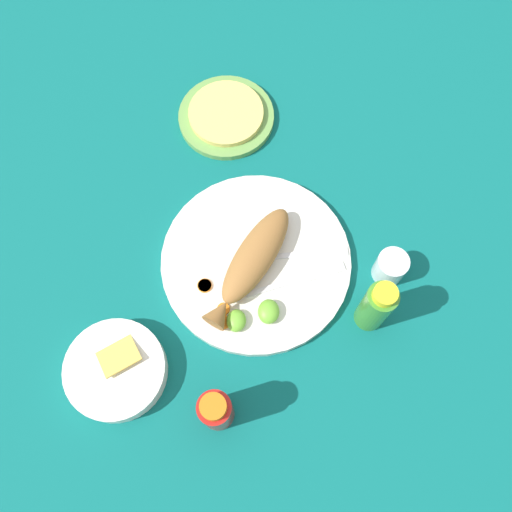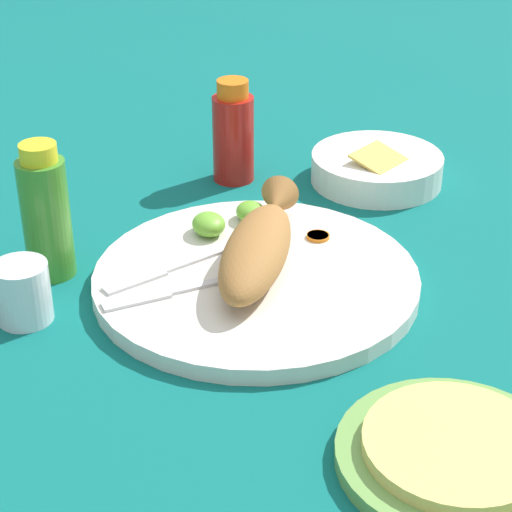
% 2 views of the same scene
% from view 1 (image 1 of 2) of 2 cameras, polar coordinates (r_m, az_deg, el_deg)
% --- Properties ---
extents(ground_plane, '(4.00, 4.00, 0.00)m').
position_cam_1_polar(ground_plane, '(1.05, 0.00, -0.72)').
color(ground_plane, '#0C605B').
extents(main_plate, '(0.35, 0.35, 0.02)m').
position_cam_1_polar(main_plate, '(1.04, 0.00, -0.56)').
color(main_plate, silver).
rests_on(main_plate, ground_plane).
extents(fried_fish, '(0.25, 0.16, 0.05)m').
position_cam_1_polar(fried_fish, '(1.00, -0.42, -0.57)').
color(fried_fish, '#996633').
rests_on(fried_fish, main_plate).
extents(fork_near, '(0.04, 0.18, 0.00)m').
position_cam_1_polar(fork_near, '(1.04, 4.86, 0.18)').
color(fork_near, silver).
rests_on(fork_near, main_plate).
extents(fork_far, '(0.08, 0.18, 0.00)m').
position_cam_1_polar(fork_far, '(1.02, 4.67, -2.22)').
color(fork_far, silver).
rests_on(fork_far, main_plate).
extents(carrot_slice_near, '(0.03, 0.03, 0.00)m').
position_cam_1_polar(carrot_slice_near, '(1.02, -5.16, -2.96)').
color(carrot_slice_near, orange).
rests_on(carrot_slice_near, main_plate).
extents(carrot_slice_mid, '(0.02, 0.02, 0.00)m').
position_cam_1_polar(carrot_slice_mid, '(1.02, -5.15, -2.96)').
color(carrot_slice_mid, orange).
rests_on(carrot_slice_mid, main_plate).
extents(carrot_slice_far, '(0.02, 0.02, 0.00)m').
position_cam_1_polar(carrot_slice_far, '(1.00, -3.27, -5.31)').
color(carrot_slice_far, orange).
rests_on(carrot_slice_far, main_plate).
extents(carrot_slice_extra, '(0.03, 0.03, 0.00)m').
position_cam_1_polar(carrot_slice_extra, '(1.00, -3.30, -6.60)').
color(carrot_slice_extra, orange).
rests_on(carrot_slice_extra, main_plate).
extents(lime_wedge_main, '(0.04, 0.03, 0.02)m').
position_cam_1_polar(lime_wedge_main, '(0.99, -1.98, -6.48)').
color(lime_wedge_main, '#6BB233').
rests_on(lime_wedge_main, main_plate).
extents(lime_wedge_side, '(0.04, 0.04, 0.02)m').
position_cam_1_polar(lime_wedge_side, '(0.99, 1.27, -5.58)').
color(lime_wedge_side, '#6BB233').
rests_on(lime_wedge_side, main_plate).
extents(hot_sauce_bottle_red, '(0.05, 0.05, 0.14)m').
position_cam_1_polar(hot_sauce_bottle_red, '(0.93, -4.02, -15.16)').
color(hot_sauce_bottle_red, '#B21914').
rests_on(hot_sauce_bottle_red, ground_plane).
extents(hot_sauce_bottle_green, '(0.05, 0.05, 0.15)m').
position_cam_1_polar(hot_sauce_bottle_green, '(0.97, 11.92, -4.94)').
color(hot_sauce_bottle_green, '#3D8428').
rests_on(hot_sauce_bottle_green, ground_plane).
extents(salt_cup, '(0.06, 0.06, 0.06)m').
position_cam_1_polar(salt_cup, '(1.05, 13.22, -0.99)').
color(salt_cup, silver).
rests_on(salt_cup, ground_plane).
extents(guacamole_bowl, '(0.17, 0.17, 0.05)m').
position_cam_1_polar(guacamole_bowl, '(1.01, -13.86, -10.99)').
color(guacamole_bowl, white).
rests_on(guacamole_bowl, ground_plane).
extents(tortilla_plate, '(0.19, 0.19, 0.01)m').
position_cam_1_polar(tortilla_plate, '(1.19, -2.99, 13.71)').
color(tortilla_plate, '#6B9E4C').
rests_on(tortilla_plate, ground_plane).
extents(tortilla_stack, '(0.15, 0.15, 0.01)m').
position_cam_1_polar(tortilla_stack, '(1.18, -3.02, 14.07)').
color(tortilla_stack, '#E0C666').
rests_on(tortilla_stack, tortilla_plate).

